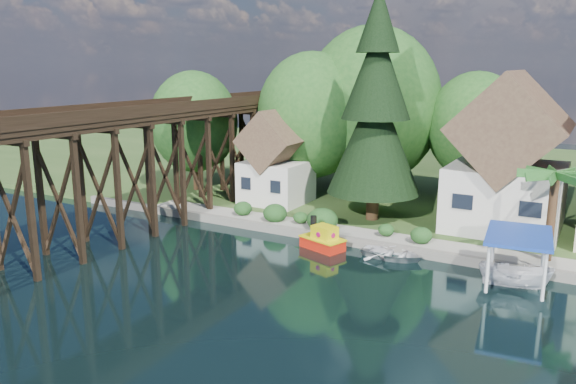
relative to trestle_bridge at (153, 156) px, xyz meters
name	(u,v)px	position (x,y,z in m)	size (l,w,h in m)	color
ground	(315,291)	(16.00, -5.17, -5.35)	(140.00, 140.00, 0.00)	black
bank	(461,178)	(16.00, 28.83, -5.10)	(140.00, 52.00, 0.50)	#2B481C
seawall	(430,255)	(20.00, 2.83, -5.04)	(60.00, 0.40, 0.62)	slate
promenade	(468,250)	(22.00, 4.13, -4.82)	(50.00, 2.60, 0.06)	gray
trestle_bridge	(153,156)	(0.00, 0.00, 0.00)	(4.12, 44.18, 9.30)	black
house_left	(508,163)	(23.00, 10.83, -0.21)	(7.64, 8.64, 11.02)	silver
shed	(276,163)	(5.00, 9.33, -1.52)	(5.09, 5.40, 7.85)	silver
bg_trees	(443,122)	(17.00, 16.08, 1.94)	(49.90, 13.30, 10.57)	#382314
shrubs	(316,218)	(11.40, 4.09, -4.12)	(15.76, 2.47, 1.70)	#193C15
conifer	(376,111)	(14.05, 8.20, 3.28)	(6.86, 6.86, 16.89)	#382314
palm_tree	(555,178)	(26.47, 4.56, 0.18)	(4.89, 4.89, 5.76)	#382314
tugboat	(323,240)	(13.27, 1.34, -4.71)	(3.29, 2.46, 2.13)	red
boat_white_a	(392,252)	(17.87, 1.82, -4.94)	(2.82, 3.95, 0.82)	silver
boat_canopy	(516,265)	(25.27, 0.56, -4.03)	(3.98, 5.08, 3.07)	silver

